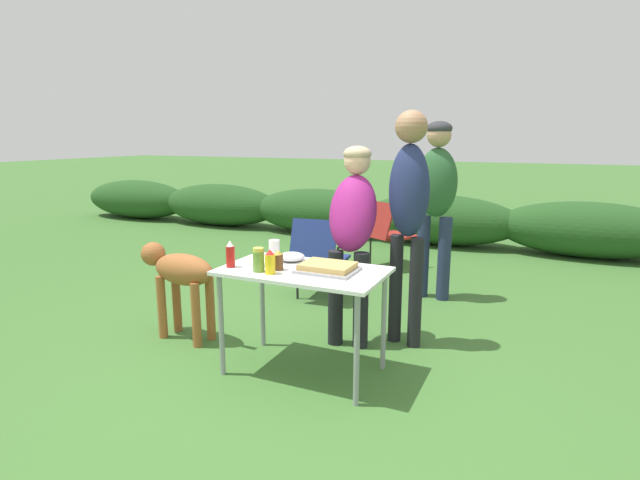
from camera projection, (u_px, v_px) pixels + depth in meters
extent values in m
plane|color=#3D6B2D|center=(304.00, 371.00, 3.50)|extent=(60.00, 60.00, 0.00)
ellipsoid|color=#234C1E|center=(138.00, 199.00, 9.97)|extent=(2.40, 0.90, 0.75)
ellipsoid|color=#234C1E|center=(220.00, 205.00, 9.16)|extent=(2.40, 0.90, 0.75)
ellipsoid|color=#234C1E|center=(319.00, 211.00, 8.34)|extent=(2.40, 0.90, 0.75)
ellipsoid|color=#234C1E|center=(439.00, 220.00, 7.53)|extent=(2.40, 0.90, 0.75)
ellipsoid|color=#234C1E|center=(588.00, 230.00, 6.72)|extent=(2.40, 0.90, 0.75)
cube|color=white|center=(303.00, 271.00, 3.35)|extent=(1.10, 0.64, 0.02)
cylinder|color=gray|center=(221.00, 325.00, 3.38)|extent=(0.04, 0.04, 0.71)
cylinder|color=gray|center=(357.00, 351.00, 2.99)|extent=(0.04, 0.04, 0.71)
cylinder|color=gray|center=(262.00, 302.00, 3.87)|extent=(0.04, 0.04, 0.71)
cylinder|color=gray|center=(384.00, 321.00, 3.47)|extent=(0.04, 0.04, 0.71)
cube|color=#9E9EA3|center=(328.00, 270.00, 3.29)|extent=(0.38, 0.29, 0.02)
cube|color=tan|center=(328.00, 266.00, 3.28)|extent=(0.34, 0.25, 0.04)
cylinder|color=white|center=(261.00, 262.00, 3.50)|extent=(0.22, 0.22, 0.03)
ellipsoid|color=silver|center=(292.00, 257.00, 3.57)|extent=(0.19, 0.19, 0.06)
cylinder|color=white|center=(274.00, 249.00, 3.66)|extent=(0.08, 0.08, 0.13)
cylinder|color=brown|center=(278.00, 262.00, 3.32)|extent=(0.07, 0.07, 0.11)
cone|color=gold|center=(278.00, 252.00, 3.31)|extent=(0.06, 0.06, 0.03)
cylinder|color=olive|center=(259.00, 261.00, 3.28)|extent=(0.08, 0.08, 0.14)
cylinder|color=#D1CC47|center=(258.00, 250.00, 3.26)|extent=(0.07, 0.07, 0.02)
cylinder|color=yellow|center=(270.00, 264.00, 3.23)|extent=(0.07, 0.07, 0.13)
cone|color=red|center=(270.00, 252.00, 3.21)|extent=(0.06, 0.06, 0.04)
cylinder|color=red|center=(230.00, 257.00, 3.39)|extent=(0.06, 0.06, 0.15)
cone|color=white|center=(230.00, 243.00, 3.37)|extent=(0.05, 0.05, 0.04)
cylinder|color=black|center=(336.00, 298.00, 3.89)|extent=(0.12, 0.12, 0.75)
cylinder|color=black|center=(361.00, 301.00, 3.83)|extent=(0.12, 0.12, 0.75)
ellipsoid|color=#931E70|center=(353.00, 213.00, 3.83)|extent=(0.42, 0.51, 0.66)
sphere|color=#DBAD89|center=(357.00, 161.00, 3.86)|extent=(0.21, 0.21, 0.21)
ellipsoid|color=tan|center=(357.00, 154.00, 3.85)|extent=(0.22, 0.22, 0.13)
cylinder|color=#232D4C|center=(423.00, 256.00, 5.06)|extent=(0.13, 0.13, 0.83)
cylinder|color=#232D4C|center=(444.00, 259.00, 4.96)|extent=(0.13, 0.13, 0.83)
ellipsoid|color=#28562D|center=(437.00, 183.00, 4.86)|extent=(0.42, 0.32, 0.67)
sphere|color=tan|center=(439.00, 135.00, 4.76)|extent=(0.23, 0.23, 0.23)
ellipsoid|color=#333338|center=(439.00, 128.00, 4.75)|extent=(0.24, 0.24, 0.14)
cylinder|color=black|center=(396.00, 289.00, 3.94)|extent=(0.10, 0.10, 0.87)
cylinder|color=black|center=(415.00, 293.00, 3.83)|extent=(0.10, 0.10, 0.87)
ellipsoid|color=navy|center=(409.00, 191.00, 3.73)|extent=(0.37, 0.31, 0.70)
sphere|color=#936B4C|center=(411.00, 127.00, 3.63)|extent=(0.24, 0.24, 0.24)
cylinder|color=#9E5B2D|center=(196.00, 315.00, 3.86)|extent=(0.07, 0.07, 0.52)
cylinder|color=#9E5B2D|center=(210.00, 309.00, 4.00)|extent=(0.07, 0.07, 0.52)
cylinder|color=#9E5B2D|center=(162.00, 307.00, 4.04)|extent=(0.07, 0.07, 0.52)
cylinder|color=#9E5B2D|center=(177.00, 301.00, 4.18)|extent=(0.07, 0.07, 0.52)
ellipsoid|color=#9E5B2D|center=(184.00, 269.00, 3.95)|extent=(0.59, 0.30, 0.25)
sphere|color=#9E5B2D|center=(153.00, 254.00, 4.09)|extent=(0.20, 0.20, 0.20)
cone|color=#9E5B2D|center=(146.00, 250.00, 4.13)|extent=(0.16, 0.11, 0.14)
cylinder|color=#9E5B2D|center=(215.00, 273.00, 3.79)|extent=(0.18, 0.06, 0.10)
cube|color=navy|center=(323.00, 259.00, 5.09)|extent=(0.49, 0.49, 0.03)
cube|color=navy|center=(313.00, 242.00, 4.79)|extent=(0.47, 0.20, 0.44)
cylinder|color=black|center=(297.00, 281.00, 5.01)|extent=(0.02, 0.02, 0.38)
cylinder|color=black|center=(335.00, 285.00, 4.88)|extent=(0.02, 0.02, 0.38)
cylinder|color=black|center=(312.00, 271.00, 5.38)|extent=(0.02, 0.02, 0.38)
cylinder|color=black|center=(347.00, 274.00, 5.25)|extent=(0.02, 0.02, 0.38)
cylinder|color=black|center=(302.00, 241.00, 5.13)|extent=(0.06, 0.41, 0.02)
cylinder|color=black|center=(344.00, 244.00, 4.98)|extent=(0.06, 0.41, 0.02)
cube|color=maroon|center=(393.00, 236.00, 6.27)|extent=(0.63, 0.63, 0.03)
cube|color=maroon|center=(377.00, 220.00, 6.06)|extent=(0.48, 0.37, 0.44)
cylinder|color=black|center=(370.00, 250.00, 6.36)|extent=(0.02, 0.02, 0.38)
cylinder|color=black|center=(393.00, 256.00, 6.04)|extent=(0.02, 0.02, 0.38)
cylinder|color=black|center=(393.00, 246.00, 6.59)|extent=(0.02, 0.02, 0.38)
cylinder|color=black|center=(415.00, 252.00, 6.27)|extent=(0.02, 0.02, 0.38)
cylinder|color=black|center=(381.00, 220.00, 6.42)|extent=(0.22, 0.37, 0.02)
cylinder|color=black|center=(407.00, 225.00, 6.06)|extent=(0.22, 0.37, 0.02)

